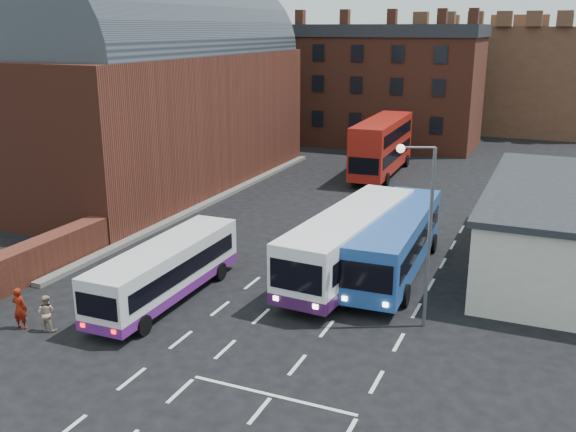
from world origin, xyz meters
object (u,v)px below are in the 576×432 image
at_px(pedestrian_red, 20,308).
at_px(pedestrian_beige, 46,313).
at_px(bus_white_outbound, 166,268).
at_px(bus_white_inbound, 350,239).
at_px(bus_blue, 395,239).
at_px(bus_red_double, 382,146).
at_px(street_lamp, 424,220).

distance_m(pedestrian_red, pedestrian_beige, 1.18).
xyz_separation_m(bus_white_outbound, pedestrian_red, (-3.89, -4.83, -0.64)).
height_order(bus_white_inbound, pedestrian_beige, bus_white_inbound).
distance_m(bus_white_inbound, pedestrian_beige, 14.27).
bearing_deg(pedestrian_red, bus_blue, -142.90).
distance_m(bus_white_inbound, pedestrian_red, 15.23).
relative_size(bus_red_double, pedestrian_beige, 7.62).
xyz_separation_m(bus_white_outbound, pedestrian_beige, (-2.75, -4.56, -0.77)).
relative_size(pedestrian_red, pedestrian_beige, 1.16).
bearing_deg(pedestrian_red, bus_white_inbound, -140.63).
relative_size(bus_white_outbound, pedestrian_beige, 6.21).
bearing_deg(bus_red_double, pedestrian_beige, 79.86).
relative_size(bus_white_inbound, bus_red_double, 1.03).
relative_size(bus_white_inbound, pedestrian_red, 6.77).
height_order(bus_white_outbound, bus_red_double, bus_red_double).
distance_m(bus_blue, pedestrian_red, 17.37).
height_order(bus_blue, pedestrian_red, bus_blue).
bearing_deg(street_lamp, bus_red_double, 108.31).
bearing_deg(bus_red_double, street_lamp, 106.41).
xyz_separation_m(bus_white_outbound, street_lamp, (11.03, 1.79, 3.05)).
xyz_separation_m(street_lamp, pedestrian_red, (-14.93, -6.61, -3.70)).
relative_size(bus_blue, bus_red_double, 0.98).
bearing_deg(street_lamp, bus_blue, 113.81).
relative_size(bus_white_outbound, street_lamp, 1.26).
xyz_separation_m(bus_blue, pedestrian_red, (-12.57, -11.94, -0.94)).
height_order(bus_white_outbound, street_lamp, street_lamp).
distance_m(bus_white_outbound, bus_blue, 11.23).
xyz_separation_m(bus_red_double, pedestrian_beige, (-4.84, -33.38, -1.71)).
distance_m(bus_white_outbound, pedestrian_red, 6.23).
xyz_separation_m(bus_red_double, pedestrian_red, (-5.98, -33.65, -1.59)).
distance_m(bus_red_double, pedestrian_beige, 33.77).
height_order(bus_white_outbound, pedestrian_red, bus_white_outbound).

